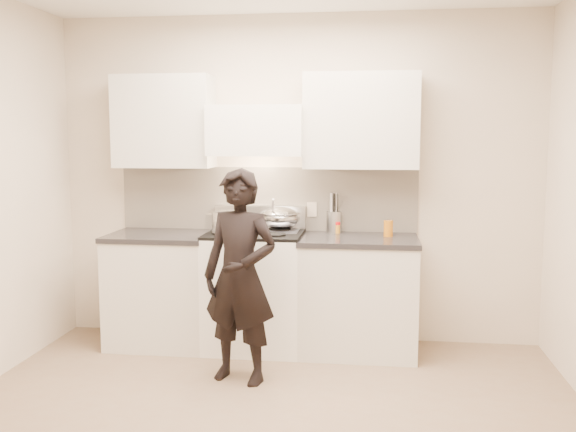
{
  "coord_description": "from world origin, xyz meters",
  "views": [
    {
      "loc": [
        0.61,
        -3.56,
        1.7
      ],
      "look_at": [
        0.02,
        1.05,
        1.13
      ],
      "focal_mm": 40.0,
      "sensor_mm": 36.0,
      "label": 1
    }
  ],
  "objects": [
    {
      "name": "ground_plane",
      "position": [
        0.0,
        0.0,
        0.0
      ],
      "size": [
        4.0,
        4.0,
        0.0
      ],
      "primitive_type": "plane",
      "color": "#7E6A53"
    },
    {
      "name": "room_shell",
      "position": [
        -0.06,
        0.37,
        1.6
      ],
      "size": [
        4.04,
        3.54,
        2.7
      ],
      "color": "beige",
      "rests_on": "ground"
    },
    {
      "name": "stove",
      "position": [
        -0.3,
        1.42,
        0.47
      ],
      "size": [
        0.76,
        0.65,
        0.96
      ],
      "color": "white",
      "rests_on": "ground"
    },
    {
      "name": "counter_right",
      "position": [
        0.53,
        1.43,
        0.46
      ],
      "size": [
        0.92,
        0.67,
        0.92
      ],
      "color": "silver",
      "rests_on": "ground"
    },
    {
      "name": "counter_left",
      "position": [
        -1.08,
        1.43,
        0.46
      ],
      "size": [
        0.82,
        0.67,
        0.92
      ],
      "color": "silver",
      "rests_on": "ground"
    },
    {
      "name": "wok",
      "position": [
        -0.11,
        1.57,
        1.05
      ],
      "size": [
        0.33,
        0.41,
        0.27
      ],
      "color": "#B8B8B9",
      "rests_on": "stove"
    },
    {
      "name": "stock_pot",
      "position": [
        -0.5,
        1.31,
        1.04
      ],
      "size": [
        0.34,
        0.27,
        0.16
      ],
      "color": "#B8B8B9",
      "rests_on": "stove"
    },
    {
      "name": "utensil_crock",
      "position": [
        0.32,
        1.67,
        1.02
      ],
      "size": [
        0.12,
        0.12,
        0.33
      ],
      "color": "#B5B5B5",
      "rests_on": "counter_right"
    },
    {
      "name": "spice_jar",
      "position": [
        0.35,
        1.62,
        0.97
      ],
      "size": [
        0.04,
        0.04,
        0.09
      ],
      "color": "orange",
      "rests_on": "counter_right"
    },
    {
      "name": "oil_glass",
      "position": [
        0.76,
        1.5,
        0.98
      ],
      "size": [
        0.07,
        0.07,
        0.13
      ],
      "color": "#BE6811",
      "rests_on": "counter_right"
    },
    {
      "name": "person",
      "position": [
        -0.27,
        0.7,
        0.74
      ],
      "size": [
        0.62,
        0.49,
        1.49
      ],
      "primitive_type": "imported",
      "rotation": [
        0.0,
        0.0,
        -0.27
      ],
      "color": "black",
      "rests_on": "ground"
    }
  ]
}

